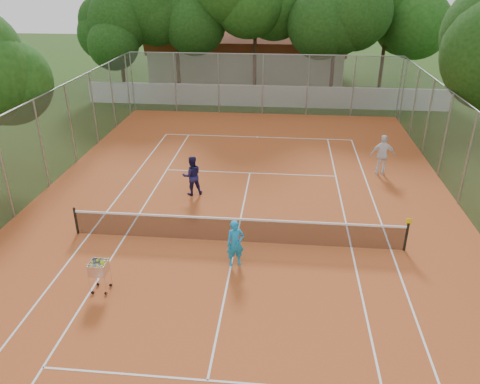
# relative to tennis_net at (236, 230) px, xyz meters

# --- Properties ---
(ground) EXTENTS (120.00, 120.00, 0.00)m
(ground) POSITION_rel_tennis_net_xyz_m (0.00, 0.00, -0.51)
(ground) COLOR #1C350E
(ground) RESTS_ON ground
(court_pad) EXTENTS (18.00, 34.00, 0.02)m
(court_pad) POSITION_rel_tennis_net_xyz_m (0.00, 0.00, -0.50)
(court_pad) COLOR #AE4F21
(court_pad) RESTS_ON ground
(court_lines) EXTENTS (10.98, 23.78, 0.01)m
(court_lines) POSITION_rel_tennis_net_xyz_m (0.00, 0.00, -0.49)
(court_lines) COLOR white
(court_lines) RESTS_ON court_pad
(tennis_net) EXTENTS (11.88, 0.10, 0.98)m
(tennis_net) POSITION_rel_tennis_net_xyz_m (0.00, 0.00, 0.00)
(tennis_net) COLOR black
(tennis_net) RESTS_ON court_pad
(perimeter_fence) EXTENTS (18.00, 34.00, 4.00)m
(perimeter_fence) POSITION_rel_tennis_net_xyz_m (0.00, 0.00, 1.49)
(perimeter_fence) COLOR slate
(perimeter_fence) RESTS_ON ground
(boundary_wall) EXTENTS (26.00, 0.30, 1.50)m
(boundary_wall) POSITION_rel_tennis_net_xyz_m (0.00, 19.00, 0.24)
(boundary_wall) COLOR white
(boundary_wall) RESTS_ON ground
(clubhouse) EXTENTS (16.40, 9.00, 4.40)m
(clubhouse) POSITION_rel_tennis_net_xyz_m (-2.00, 29.00, 1.69)
(clubhouse) COLOR beige
(clubhouse) RESTS_ON ground
(tropical_trees) EXTENTS (29.00, 19.00, 10.00)m
(tropical_trees) POSITION_rel_tennis_net_xyz_m (0.00, 22.00, 4.49)
(tropical_trees) COLOR black
(tropical_trees) RESTS_ON ground
(player_near) EXTENTS (0.69, 0.57, 1.62)m
(player_near) POSITION_rel_tennis_net_xyz_m (0.14, -1.45, 0.32)
(player_near) COLOR #1789C5
(player_near) RESTS_ON court_pad
(player_far_left) EXTENTS (1.03, 0.93, 1.75)m
(player_far_left) POSITION_rel_tennis_net_xyz_m (-2.32, 3.81, 0.38)
(player_far_left) COLOR #1A1747
(player_far_left) RESTS_ON court_pad
(player_far_right) EXTENTS (1.15, 0.49, 1.96)m
(player_far_right) POSITION_rel_tennis_net_xyz_m (6.27, 6.92, 0.49)
(player_far_right) COLOR white
(player_far_right) RESTS_ON court_pad
(ball_hopper) EXTENTS (0.70, 0.70, 1.11)m
(ball_hopper) POSITION_rel_tennis_net_xyz_m (-3.78, -3.26, 0.07)
(ball_hopper) COLOR silver
(ball_hopper) RESTS_ON court_pad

